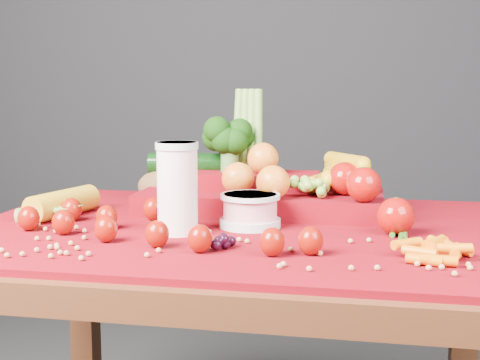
% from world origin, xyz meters
% --- Properties ---
extents(table, '(1.10, 0.80, 0.75)m').
position_xyz_m(table, '(0.00, 0.00, 0.66)').
color(table, '#3E1F0E').
rests_on(table, ground).
extents(red_cloth, '(1.05, 0.75, 0.01)m').
position_xyz_m(red_cloth, '(0.00, 0.00, 0.76)').
color(red_cloth, '#65030A').
rests_on(red_cloth, table).
extents(milk_glass, '(0.08, 0.08, 0.17)m').
position_xyz_m(milk_glass, '(-0.10, -0.09, 0.85)').
color(milk_glass, white).
rests_on(milk_glass, red_cloth).
extents(yogurt_bowl, '(0.12, 0.12, 0.06)m').
position_xyz_m(yogurt_bowl, '(0.03, -0.01, 0.80)').
color(yogurt_bowl, silver).
rests_on(yogurt_bowl, red_cloth).
extents(strawberry_scatter, '(0.58, 0.28, 0.05)m').
position_xyz_m(strawberry_scatter, '(-0.15, -0.14, 0.79)').
color(strawberry_scatter, '#950900').
rests_on(strawberry_scatter, red_cloth).
extents(dark_grape_cluster, '(0.06, 0.05, 0.03)m').
position_xyz_m(dark_grape_cluster, '(-0.00, -0.19, 0.78)').
color(dark_grape_cluster, black).
rests_on(dark_grape_cluster, red_cloth).
extents(soybean_scatter, '(0.84, 0.24, 0.01)m').
position_xyz_m(soybean_scatter, '(0.00, -0.20, 0.77)').
color(soybean_scatter, tan).
rests_on(soybean_scatter, red_cloth).
extents(corn_ear, '(0.22, 0.25, 0.06)m').
position_xyz_m(corn_ear, '(-0.38, -0.01, 0.78)').
color(corn_ear, gold).
rests_on(corn_ear, red_cloth).
extents(potato, '(0.11, 0.08, 0.08)m').
position_xyz_m(potato, '(-0.22, 0.21, 0.80)').
color(potato, '#513C1D').
rests_on(potato, red_cloth).
extents(baby_carrot_pile, '(0.17, 0.17, 0.03)m').
position_xyz_m(baby_carrot_pile, '(0.36, -0.18, 0.78)').
color(baby_carrot_pile, '#DE6607').
rests_on(baby_carrot_pile, red_cloth).
extents(green_bean_pile, '(0.14, 0.12, 0.01)m').
position_xyz_m(green_bean_pile, '(0.31, -0.01, 0.77)').
color(green_bean_pile, '#286316').
rests_on(green_bean_pile, red_cloth).
extents(produce_mound, '(0.60, 0.36, 0.27)m').
position_xyz_m(produce_mound, '(0.04, 0.16, 0.82)').
color(produce_mound, '#65030A').
rests_on(produce_mound, red_cloth).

